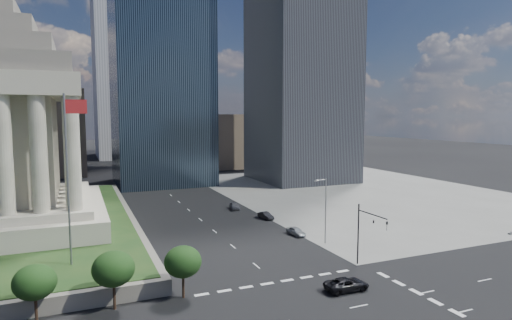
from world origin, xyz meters
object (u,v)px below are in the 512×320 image
parked_sedan_near (296,231)px  pickup_truck (347,284)px  parked_sedan_far (235,206)px  street_lamp_north (325,207)px  flagpole (69,170)px  traffic_signal_ne (367,228)px  parked_sedan_mid (266,216)px

parked_sedan_near → pickup_truck: bearing=-110.4°
parked_sedan_near → parked_sedan_far: 22.49m
street_lamp_north → parked_sedan_near: street_lamp_north is taller
flagpole → traffic_signal_ne: (34.33, -10.30, -7.86)m
flagpole → traffic_signal_ne: flagpole is taller
pickup_truck → parked_sedan_near: bearing=-11.7°
street_lamp_north → pickup_truck: (-7.15, -16.15, -4.95)m
street_lamp_north → parked_sedan_near: bearing=108.0°
flagpole → pickup_truck: 34.17m
pickup_truck → parked_sedan_near: (5.33, 21.79, -0.04)m
street_lamp_north → pickup_truck: bearing=-113.9°
street_lamp_north → flagpole: bearing=-178.4°
traffic_signal_ne → street_lamp_north: size_ratio=0.80×
parked_sedan_near → parked_sedan_far: size_ratio=0.92×
street_lamp_north → pickup_truck: 18.35m
parked_sedan_far → parked_sedan_mid: bearing=-67.6°
traffic_signal_ne → parked_sedan_mid: (-1.00, 28.99, -4.61)m
flagpole → parked_sedan_mid: size_ratio=5.15×
flagpole → parked_sedan_near: bearing=11.3°
parked_sedan_near → parked_sedan_mid: size_ratio=1.02×
traffic_signal_ne → parked_sedan_near: (-1.00, 16.94, -4.58)m
flagpole → traffic_signal_ne: bearing=-16.7°
pickup_truck → parked_sedan_near: pickup_truck is taller
flagpole → street_lamp_north: flagpole is taller
street_lamp_north → parked_sedan_mid: (-1.83, 17.69, -5.02)m
parked_sedan_mid → flagpole: bearing=-159.3°
pickup_truck → parked_sedan_far: (2.83, 44.14, 0.02)m
pickup_truck → parked_sedan_mid: size_ratio=1.31×
flagpole → pickup_truck: flagpole is taller
parked_sedan_mid → parked_sedan_far: parked_sedan_far is taller
traffic_signal_ne → pickup_truck: (-6.33, -4.85, -4.54)m
traffic_signal_ne → parked_sedan_mid: 29.37m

